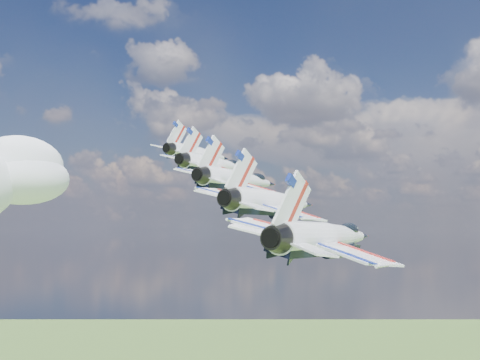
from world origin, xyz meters
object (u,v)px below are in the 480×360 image
Objects in this scene: jet_2 at (240,180)px; jet_3 at (274,202)px; jet_4 at (327,237)px; jet_1 at (217,165)px; jet_0 at (200,154)px.

jet_2 is 12.44m from jet_3.
jet_2 is 24.89m from jet_4.
jet_2 is at bearing -43.41° from jet_1.
jet_4 is (28.10, -22.98, -8.71)m from jet_1.
jet_1 is 12.44m from jet_2.
jet_3 reaches higher than jet_4.
jet_1 is at bearing 136.59° from jet_4.
jet_4 is at bearing -43.41° from jet_0.
jet_2 is 1.00× the size of jet_4.
jet_4 is at bearing -43.41° from jet_3.
jet_4 is (9.37, -7.66, -2.90)m from jet_3.
jet_0 is 37.33m from jet_3.
jet_3 is at bearing 136.59° from jet_4.
jet_1 is 1.00× the size of jet_4.
jet_4 is (37.46, -30.64, -11.62)m from jet_0.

